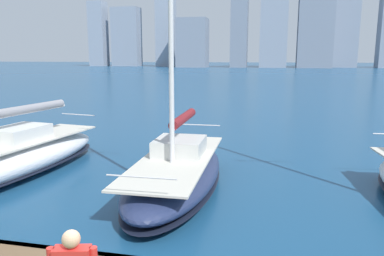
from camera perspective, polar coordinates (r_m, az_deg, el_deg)
name	(u,v)px	position (r m, az deg, el deg)	size (l,w,h in m)	color
city_skyline	(285,22)	(165.71, 13.98, 15.42)	(165.73, 22.63, 50.59)	gray
sailboat_maroon	(177,171)	(12.82, -2.31, -6.51)	(2.91, 7.99, 11.89)	navy
sailboat_grey	(11,158)	(15.67, -25.85, -4.11)	(3.63, 9.61, 12.46)	white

